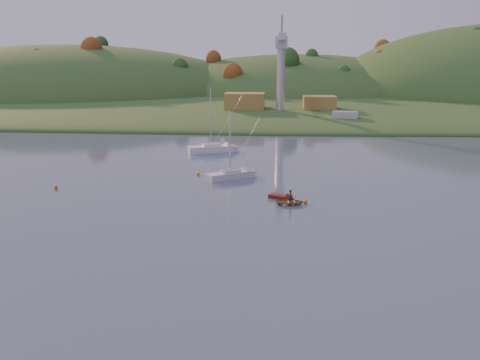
# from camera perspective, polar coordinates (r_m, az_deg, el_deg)

# --- Properties ---
(far_shore) EXTENTS (620.00, 220.00, 1.50)m
(far_shore) POSITION_cam_1_polar(r_m,az_deg,el_deg) (258.75, 3.68, 9.27)
(far_shore) COLOR #294A1D
(far_shore) RESTS_ON ground
(shore_slope) EXTENTS (640.00, 150.00, 7.00)m
(shore_slope) POSITION_cam_1_polar(r_m,az_deg,el_deg) (193.95, 3.61, 7.97)
(shore_slope) COLOR #294A1D
(shore_slope) RESTS_ON ground
(hill_left) EXTENTS (170.00, 140.00, 44.00)m
(hill_left) POSITION_cam_1_polar(r_m,az_deg,el_deg) (246.14, -18.04, 8.46)
(hill_left) COLOR #294A1D
(hill_left) RESTS_ON ground
(hill_center) EXTENTS (140.00, 120.00, 36.00)m
(hill_center) POSITION_cam_1_polar(r_m,az_deg,el_deg) (238.98, 6.09, 8.90)
(hill_center) COLOR #294A1D
(hill_center) RESTS_ON ground
(hillside_trees) EXTENTS (280.00, 50.00, 32.00)m
(hillside_trees) POSITION_cam_1_polar(r_m,az_deg,el_deg) (213.88, 3.64, 8.45)
(hillside_trees) COLOR #25491A
(hillside_trees) RESTS_ON ground
(wharf) EXTENTS (42.00, 16.00, 2.40)m
(wharf) POSITION_cam_1_polar(r_m,az_deg,el_deg) (151.10, 5.45, 6.90)
(wharf) COLOR slate
(wharf) RESTS_ON ground
(shed_west) EXTENTS (11.00, 8.00, 4.80)m
(shed_west) POSITION_cam_1_polar(r_m,az_deg,el_deg) (151.94, 0.51, 8.36)
(shed_west) COLOR olive
(shed_west) RESTS_ON wharf
(shed_east) EXTENTS (9.00, 7.00, 4.00)m
(shed_east) POSITION_cam_1_polar(r_m,az_deg,el_deg) (153.22, 8.47, 8.11)
(shed_east) COLOR olive
(shed_east) RESTS_ON wharf
(dock_crane) EXTENTS (3.20, 28.00, 20.30)m
(dock_crane) POSITION_cam_1_polar(r_m,az_deg,el_deg) (146.54, 4.42, 12.99)
(dock_crane) COLOR #B7B7BC
(dock_crane) RESTS_ON wharf
(sailboat_near) EXTENTS (7.09, 5.84, 9.92)m
(sailboat_near) POSITION_cam_1_polar(r_m,az_deg,el_deg) (77.88, -1.05, 0.62)
(sailboat_near) COLOR silver
(sailboat_near) RESTS_ON ground
(sailboat_far) EXTENTS (8.88, 5.42, 11.83)m
(sailboat_far) POSITION_cam_1_polar(r_m,az_deg,el_deg) (99.56, -3.08, 3.43)
(sailboat_far) COLOR silver
(sailboat_far) RESTS_ON ground
(canoe) EXTENTS (3.67, 2.89, 0.69)m
(canoe) POSITION_cam_1_polar(r_m,az_deg,el_deg) (64.73, 5.40, -2.35)
(canoe) COLOR #918050
(canoe) RESTS_ON ground
(paddler) EXTENTS (0.47, 0.64, 1.60)m
(paddler) POSITION_cam_1_polar(r_m,az_deg,el_deg) (64.61, 5.41, -1.96)
(paddler) COLOR black
(paddler) RESTS_ON ground
(red_tender) EXTENTS (3.56, 2.54, 1.16)m
(red_tender) POSITION_cam_1_polar(r_m,az_deg,el_deg) (67.08, 4.83, -1.88)
(red_tender) COLOR #58160C
(red_tender) RESTS_ON ground
(work_vessel) EXTENTS (15.28, 7.61, 3.76)m
(work_vessel) POSITION_cam_1_polar(r_m,az_deg,el_deg) (138.23, 11.11, 6.19)
(work_vessel) COLOR slate
(work_vessel) RESTS_ON ground
(buoy_1) EXTENTS (0.50, 0.50, 0.50)m
(buoy_1) POSITION_cam_1_polar(r_m,az_deg,el_deg) (65.54, 6.99, -2.28)
(buoy_1) COLOR orange
(buoy_1) RESTS_ON ground
(buoy_2) EXTENTS (0.50, 0.50, 0.50)m
(buoy_2) POSITION_cam_1_polar(r_m,az_deg,el_deg) (76.29, -19.05, -0.71)
(buoy_2) COLOR orange
(buoy_2) RESTS_ON ground
(buoy_3) EXTENTS (0.50, 0.50, 0.50)m
(buoy_3) POSITION_cam_1_polar(r_m,az_deg,el_deg) (80.45, -4.49, 0.68)
(buoy_3) COLOR orange
(buoy_3) RESTS_ON ground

